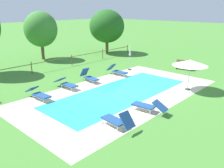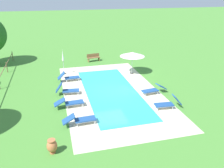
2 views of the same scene
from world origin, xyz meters
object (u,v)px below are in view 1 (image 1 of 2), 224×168
(wooden_bench_lawn_side, at_px, (184,65))
(tree_far_west, at_px, (107,26))
(sun_lounger_north_mid, at_px, (117,120))
(tree_centre, at_px, (41,29))
(sun_lounger_north_end, at_px, (148,106))
(patio_umbrella_open_foreground, at_px, (190,63))
(patio_umbrella_closed_row_west, at_px, (130,53))
(sun_lounger_south_near_corner, at_px, (89,77))
(sun_lounger_south_mid, at_px, (117,71))
(sun_lounger_north_near_steps, at_px, (66,84))
(sun_lounger_north_far, at_px, (39,94))

(wooden_bench_lawn_side, height_order, tree_far_west, tree_far_west)
(sun_lounger_north_mid, bearing_deg, wooden_bench_lawn_side, 13.03)
(tree_centre, bearing_deg, sun_lounger_north_mid, -110.62)
(sun_lounger_north_end, relative_size, patio_umbrella_open_foreground, 0.88)
(tree_far_west, bearing_deg, sun_lounger_north_mid, -134.63)
(patio_umbrella_closed_row_west, distance_m, wooden_bench_lawn_side, 5.19)
(sun_lounger_north_mid, bearing_deg, sun_lounger_south_near_corner, 57.95)
(sun_lounger_north_mid, height_order, tree_centre, tree_centre)
(sun_lounger_south_mid, height_order, tree_far_west, tree_far_west)
(sun_lounger_north_near_steps, height_order, sun_lounger_south_near_corner, sun_lounger_south_near_corner)
(patio_umbrella_open_foreground, distance_m, patio_umbrella_closed_row_west, 6.70)
(patio_umbrella_closed_row_west, distance_m, tree_centre, 10.69)
(patio_umbrella_open_foreground, xyz_separation_m, wooden_bench_lawn_side, (5.13, 2.90, -1.49))
(sun_lounger_south_mid, bearing_deg, tree_centre, 94.06)
(sun_lounger_north_mid, height_order, patio_umbrella_open_foreground, patio_umbrella_open_foreground)
(sun_lounger_south_mid, relative_size, patio_umbrella_open_foreground, 0.83)
(patio_umbrella_open_foreground, distance_m, tree_far_west, 15.57)
(sun_lounger_north_end, xyz_separation_m, tree_far_west, (11.43, 14.20, 2.95))
(sun_lounger_north_near_steps, xyz_separation_m, wooden_bench_lawn_side, (10.78, -3.65, 0.11))
(sun_lounger_north_end, distance_m, patio_umbrella_closed_row_west, 9.38)
(sun_lounger_north_far, distance_m, tree_centre, 12.89)
(patio_umbrella_closed_row_west, bearing_deg, sun_lounger_south_mid, -171.45)
(sun_lounger_south_near_corner, distance_m, tree_centre, 10.73)
(sun_lounger_north_far, bearing_deg, sun_lounger_south_near_corner, 5.04)
(sun_lounger_north_end, distance_m, patio_umbrella_open_foreground, 5.27)
(sun_lounger_north_near_steps, xyz_separation_m, sun_lounger_north_far, (-2.48, -0.40, 0.00))
(sun_lounger_north_end, bearing_deg, sun_lounger_north_mid, 179.09)
(sun_lounger_south_near_corner, distance_m, tree_far_west, 12.75)
(sun_lounger_north_mid, bearing_deg, sun_lounger_north_end, -0.91)
(sun_lounger_north_end, height_order, tree_centre, tree_centre)
(sun_lounger_north_end, height_order, sun_lounger_south_near_corner, sun_lounger_south_near_corner)
(tree_centre, bearing_deg, sun_lounger_south_near_corner, -102.03)
(wooden_bench_lawn_side, distance_m, tree_far_west, 11.65)
(tree_centre, bearing_deg, wooden_bench_lawn_side, -65.02)
(sun_lounger_north_mid, xyz_separation_m, tree_far_west, (13.98, 14.16, 2.92))
(tree_far_west, bearing_deg, sun_lounger_north_far, -151.26)
(sun_lounger_south_near_corner, height_order, tree_far_west, tree_far_west)
(sun_lounger_north_mid, relative_size, tree_far_west, 0.36)
(wooden_bench_lawn_side, bearing_deg, patio_umbrella_open_foreground, -150.48)
(patio_umbrella_closed_row_west, bearing_deg, wooden_bench_lawn_side, -45.24)
(sun_lounger_north_mid, xyz_separation_m, patio_umbrella_open_foreground, (7.57, 0.03, 1.56))
(sun_lounger_north_end, height_order, patio_umbrella_closed_row_west, patio_umbrella_closed_row_west)
(patio_umbrella_open_foreground, relative_size, wooden_bench_lawn_side, 1.54)
(sun_lounger_north_far, relative_size, tree_centre, 0.40)
(sun_lounger_south_near_corner, distance_m, sun_lounger_south_mid, 2.92)
(sun_lounger_north_near_steps, bearing_deg, sun_lounger_north_end, -84.52)
(sun_lounger_north_far, xyz_separation_m, tree_far_west, (14.54, 7.98, 2.95))
(sun_lounger_north_end, distance_m, sun_lounger_south_near_corner, 6.83)
(sun_lounger_north_near_steps, height_order, sun_lounger_north_far, sun_lounger_north_far)
(sun_lounger_north_far, distance_m, sun_lounger_south_near_corner, 4.72)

